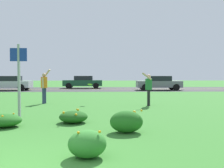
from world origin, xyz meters
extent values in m
plane|color=#387A2D|center=(0.00, 12.54, 0.00)|extent=(120.00, 120.00, 0.00)
cube|color=#38383A|center=(0.00, 25.08, 0.00)|extent=(120.00, 9.27, 0.01)
cube|color=yellow|center=(0.00, 25.08, 0.01)|extent=(120.00, 0.16, 0.00)
ellipsoid|color=#1E5619|center=(0.96, 4.73, 0.19)|extent=(0.91, 0.93, 0.38)
sphere|color=gold|center=(1.08, 4.39, 0.31)|extent=(0.08, 0.08, 0.08)
sphere|color=gold|center=(1.07, 5.10, 0.36)|extent=(0.07, 0.07, 0.07)
sphere|color=gold|center=(0.65, 4.77, 0.30)|extent=(0.09, 0.09, 0.09)
sphere|color=gold|center=(1.04, 5.07, 0.39)|extent=(0.06, 0.06, 0.06)
sphere|color=gold|center=(0.70, 4.40, 0.37)|extent=(0.08, 0.08, 0.08)
ellipsoid|color=#337F2D|center=(1.62, 1.15, 0.25)|extent=(0.71, 0.65, 0.51)
sphere|color=gold|center=(1.57, 0.98, 0.31)|extent=(0.08, 0.08, 0.08)
sphere|color=gold|center=(1.47, 1.04, 0.49)|extent=(0.05, 0.05, 0.05)
sphere|color=gold|center=(1.85, 1.05, 0.50)|extent=(0.06, 0.06, 0.06)
sphere|color=gold|center=(1.56, 0.98, 0.42)|extent=(0.07, 0.07, 0.07)
sphere|color=gold|center=(1.50, 1.18, 0.34)|extent=(0.08, 0.08, 0.08)
sphere|color=gold|center=(1.82, 1.31, 0.31)|extent=(0.06, 0.06, 0.06)
sphere|color=gold|center=(1.73, 1.04, 0.43)|extent=(0.08, 0.08, 0.08)
ellipsoid|color=#23661E|center=(-1.05, 4.10, 0.19)|extent=(1.12, 0.94, 0.38)
sphere|color=gold|center=(-0.91, 3.85, 0.28)|extent=(0.06, 0.06, 0.06)
sphere|color=gold|center=(-0.79, 4.29, 0.36)|extent=(0.06, 0.06, 0.06)
sphere|color=gold|center=(-0.99, 4.45, 0.26)|extent=(0.05, 0.05, 0.05)
sphere|color=gold|center=(-0.86, 3.63, 0.40)|extent=(0.06, 0.06, 0.06)
sphere|color=gold|center=(-0.96, 4.45, 0.30)|extent=(0.06, 0.06, 0.06)
ellipsoid|color=#23661E|center=(2.53, 3.24, 0.29)|extent=(0.88, 0.70, 0.58)
sphere|color=gold|center=(2.93, 3.23, 0.59)|extent=(0.06, 0.06, 0.06)
sphere|color=gold|center=(2.42, 3.28, 0.45)|extent=(0.07, 0.07, 0.07)
sphere|color=gold|center=(2.74, 3.31, 0.53)|extent=(0.09, 0.09, 0.09)
cube|color=#93969B|center=(-0.93, 5.28, 1.28)|extent=(0.07, 0.10, 2.56)
cube|color=navy|center=(-0.93, 5.25, 2.21)|extent=(0.56, 0.03, 0.44)
cylinder|color=orange|center=(-1.26, 10.53, 1.14)|extent=(0.34, 0.34, 0.60)
sphere|color=tan|center=(-1.26, 10.53, 1.54)|extent=(0.21, 0.21, 0.21)
cylinder|color=navy|center=(-1.25, 10.62, 0.42)|extent=(0.14, 0.14, 0.84)
cylinder|color=navy|center=(-1.28, 10.45, 0.42)|extent=(0.14, 0.14, 0.84)
cylinder|color=tan|center=(-1.16, 10.71, 1.62)|extent=(0.43, 0.17, 0.49)
cylinder|color=tan|center=(-1.28, 10.34, 1.12)|extent=(0.13, 0.11, 0.56)
cylinder|color=#287038|center=(4.19, 9.39, 1.08)|extent=(0.34, 0.34, 0.56)
sphere|color=tan|center=(4.19, 9.39, 1.46)|extent=(0.21, 0.21, 0.21)
cylinder|color=black|center=(4.17, 9.31, 0.40)|extent=(0.14, 0.14, 0.80)
cylinder|color=black|center=(4.20, 9.47, 0.40)|extent=(0.14, 0.14, 0.80)
cylinder|color=tan|center=(4.06, 9.22, 1.48)|extent=(0.49, 0.19, 0.39)
cylinder|color=tan|center=(4.21, 9.59, 1.06)|extent=(0.13, 0.11, 0.53)
cylinder|color=#8CD133|center=(1.21, 10.08, 1.04)|extent=(0.25, 0.24, 0.12)
torus|color=#8CD133|center=(1.21, 10.08, 1.04)|extent=(0.25, 0.24, 0.12)
cube|color=slate|center=(7.59, 22.99, 0.62)|extent=(4.50, 1.82, 0.66)
cube|color=black|center=(7.69, 22.99, 1.19)|extent=(2.10, 1.64, 0.52)
cylinder|color=black|center=(6.04, 22.10, 0.33)|extent=(0.66, 0.22, 0.66)
cylinder|color=black|center=(6.04, 23.88, 0.33)|extent=(0.66, 0.22, 0.66)
cylinder|color=black|center=(9.14, 22.10, 0.33)|extent=(0.66, 0.22, 0.66)
cylinder|color=black|center=(9.14, 23.88, 0.33)|extent=(0.66, 0.22, 0.66)
cube|color=#194C2D|center=(-0.48, 27.16, 0.62)|extent=(4.50, 1.82, 0.66)
cube|color=black|center=(-0.38, 27.16, 1.19)|extent=(2.10, 1.64, 0.52)
cylinder|color=black|center=(-2.03, 26.27, 0.33)|extent=(0.66, 0.22, 0.66)
cylinder|color=black|center=(-2.03, 28.05, 0.33)|extent=(0.66, 0.22, 0.66)
cylinder|color=black|center=(1.07, 26.27, 0.33)|extent=(0.66, 0.22, 0.66)
cylinder|color=black|center=(1.07, 28.05, 0.33)|extent=(0.66, 0.22, 0.66)
cube|color=#B7BABF|center=(-7.62, 22.99, 0.62)|extent=(4.50, 1.82, 0.66)
cube|color=black|center=(-7.52, 22.99, 1.19)|extent=(2.10, 1.64, 0.52)
cylinder|color=black|center=(-6.07, 22.10, 0.33)|extent=(0.66, 0.22, 0.66)
cylinder|color=black|center=(-6.07, 23.88, 0.33)|extent=(0.66, 0.22, 0.66)
camera|label=1|loc=(1.92, -3.67, 1.52)|focal=42.18mm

